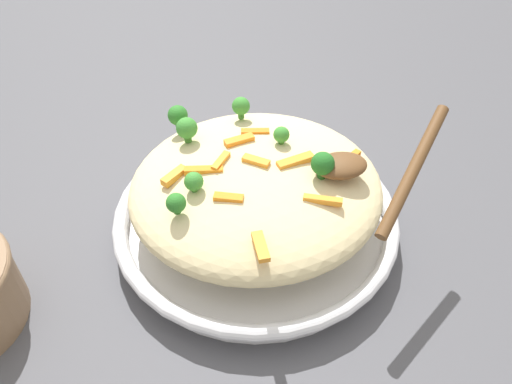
{
  "coord_description": "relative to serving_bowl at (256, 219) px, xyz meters",
  "views": [
    {
      "loc": [
        0.08,
        0.41,
        0.46
      ],
      "look_at": [
        0.0,
        0.0,
        0.06
      ],
      "focal_mm": 36.17,
      "sensor_mm": 36.0,
      "label": 1
    }
  ],
  "objects": [
    {
      "name": "carrot_piece_7",
      "position": [
        0.04,
        0.04,
        0.08
      ],
      "size": [
        0.03,
        0.02,
        0.01
      ],
      "primitive_type": "cube",
      "rotation": [
        0.0,
        0.0,
        5.95
      ],
      "color": "orange",
      "rests_on": "pasta_mound"
    },
    {
      "name": "broccoli_floret_1",
      "position": [
        0.09,
        0.05,
        0.09
      ],
      "size": [
        0.02,
        0.02,
        0.02
      ],
      "color": "#296820",
      "rests_on": "pasta_mound"
    },
    {
      "name": "carrot_piece_2",
      "position": [
        -0.01,
        -0.06,
        0.08
      ],
      "size": [
        0.03,
        0.01,
        0.01
      ],
      "primitive_type": "cube",
      "rotation": [
        0.0,
        0.0,
        2.97
      ],
      "color": "orange",
      "rests_on": "pasta_mound"
    },
    {
      "name": "broccoli_floret_3",
      "position": [
        0.07,
        -0.06,
        0.1
      ],
      "size": [
        0.02,
        0.02,
        0.03
      ],
      "color": "#377928",
      "rests_on": "pasta_mound"
    },
    {
      "name": "broccoli_floret_6",
      "position": [
        -0.06,
        0.03,
        0.1
      ],
      "size": [
        0.02,
        0.02,
        0.03
      ],
      "color": "#205B1C",
      "rests_on": "pasta_mound"
    },
    {
      "name": "carrot_piece_8",
      "position": [
        0.09,
        0.0,
        0.08
      ],
      "size": [
        0.03,
        0.03,
        0.01
      ],
      "primitive_type": "cube",
      "rotation": [
        0.0,
        0.0,
        0.73
      ],
      "color": "orange",
      "rests_on": "pasta_mound"
    },
    {
      "name": "carrot_piece_4",
      "position": [
        -0.04,
        0.01,
        0.09
      ],
      "size": [
        0.04,
        0.02,
        0.01
      ],
      "primitive_type": "cube",
      "rotation": [
        0.0,
        0.0,
        0.26
      ],
      "color": "orange",
      "rests_on": "pasta_mound"
    },
    {
      "name": "serving_spoon",
      "position": [
        -0.1,
        0.04,
        0.1
      ],
      "size": [
        0.14,
        0.13,
        0.07
      ],
      "color": "brown",
      "rests_on": "pasta_mound"
    },
    {
      "name": "broccoli_floret_2",
      "position": [
        -0.0,
        -0.09,
        0.1
      ],
      "size": [
        0.02,
        0.02,
        0.03
      ],
      "color": "#377928",
      "rests_on": "pasta_mound"
    },
    {
      "name": "carrot_piece_1",
      "position": [
        0.06,
        0.0,
        0.09
      ],
      "size": [
        0.04,
        0.01,
        0.01
      ],
      "primitive_type": "cube",
      "rotation": [
        0.0,
        0.0,
        6.13
      ],
      "color": "orange",
      "rests_on": "pasta_mound"
    },
    {
      "name": "ground_plane",
      "position": [
        0.0,
        0.0,
        -0.02
      ],
      "size": [
        2.4,
        2.4,
        0.0
      ],
      "primitive_type": "plane",
      "color": "#4C4C51"
    },
    {
      "name": "carrot_piece_9",
      "position": [
        0.04,
        -0.01,
        0.09
      ],
      "size": [
        0.02,
        0.03,
        0.01
      ],
      "primitive_type": "cube",
      "rotation": [
        0.0,
        0.0,
        0.94
      ],
      "color": "orange",
      "rests_on": "pasta_mound"
    },
    {
      "name": "carrot_piece_5",
      "position": [
        0.01,
        -0.04,
        0.09
      ],
      "size": [
        0.04,
        0.02,
        0.01
      ],
      "primitive_type": "cube",
      "rotation": [
        0.0,
        0.0,
        0.24
      ],
      "color": "orange",
      "rests_on": "pasta_mound"
    },
    {
      "name": "broccoli_floret_0",
      "position": [
        0.07,
        -0.09,
        0.09
      ],
      "size": [
        0.02,
        0.02,
        0.03
      ],
      "color": "#296820",
      "rests_on": "pasta_mound"
    },
    {
      "name": "carrot_piece_6",
      "position": [
        -0.06,
        0.06,
        0.08
      ],
      "size": [
        0.04,
        0.02,
        0.01
      ],
      "primitive_type": "cube",
      "rotation": [
        0.0,
        0.0,
        2.77
      ],
      "color": "orange",
      "rests_on": "pasta_mound"
    },
    {
      "name": "pasta_mound",
      "position": [
        0.0,
        0.0,
        0.05
      ],
      "size": [
        0.28,
        0.27,
        0.07
      ],
      "primitive_type": "ellipsoid",
      "color": "beige",
      "rests_on": "serving_bowl"
    },
    {
      "name": "carrot_piece_10",
      "position": [
        0.02,
        0.11,
        0.08
      ],
      "size": [
        0.01,
        0.03,
        0.01
      ],
      "primitive_type": "cube",
      "rotation": [
        0.0,
        0.0,
        4.74
      ],
      "color": "orange",
      "rests_on": "pasta_mound"
    },
    {
      "name": "serving_bowl",
      "position": [
        0.0,
        0.0,
        0.0
      ],
      "size": [
        0.33,
        0.33,
        0.04
      ],
      "color": "silver",
      "rests_on": "ground_plane"
    },
    {
      "name": "carrot_piece_3",
      "position": [
        -0.1,
        0.01,
        0.08
      ],
      "size": [
        0.04,
        0.03,
        0.01
      ],
      "primitive_type": "cube",
      "rotation": [
        0.0,
        0.0,
        0.63
      ],
      "color": "orange",
      "rests_on": "pasta_mound"
    },
    {
      "name": "broccoli_floret_5",
      "position": [
        0.07,
        0.02,
        0.09
      ],
      "size": [
        0.02,
        0.02,
        0.02
      ],
      "color": "#377928",
      "rests_on": "pasta_mound"
    },
    {
      "name": "broccoli_floret_4",
      "position": [
        -0.03,
        -0.03,
        0.1
      ],
      "size": [
        0.02,
        0.02,
        0.02
      ],
      "color": "#377928",
      "rests_on": "pasta_mound"
    },
    {
      "name": "carrot_piece_0",
      "position": [
        -0.0,
        0.0,
        0.09
      ],
      "size": [
        0.03,
        0.02,
        0.01
      ],
      "primitive_type": "cube",
      "rotation": [
        0.0,
        0.0,
        2.52
      ],
      "color": "orange",
      "rests_on": "pasta_mound"
    }
  ]
}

